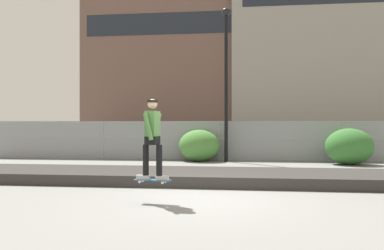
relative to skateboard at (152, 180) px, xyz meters
name	(u,v)px	position (x,y,z in m)	size (l,w,h in m)	color
ground_plane	(193,200)	(0.82, 0.49, -0.50)	(120.00, 120.00, 0.00)	slate
gravel_berm	(205,176)	(0.82, 3.35, -0.34)	(15.52, 2.71, 0.32)	#33302D
skateboard	(152,180)	(0.00, 0.00, 0.00)	(0.82, 0.32, 0.07)	#2D608C
skater	(152,134)	(0.00, 0.00, 1.00)	(0.73, 0.61, 1.73)	#B2ADA8
chain_fence	(218,141)	(0.82, 10.28, 0.43)	(22.43, 0.06, 1.85)	gray
street_lamp	(226,66)	(1.20, 9.83, 3.83)	(0.44, 0.44, 6.99)	black
parked_car_near	(126,140)	(-4.55, 13.50, 0.34)	(4.52, 2.20, 1.66)	silver
parked_car_mid	(232,140)	(1.37, 13.81, 0.34)	(4.40, 1.96, 1.66)	#566B4C
library_building	(183,57)	(-5.82, 44.28, 10.19)	(22.53, 15.01, 21.38)	brown
office_block	(354,34)	(15.51, 42.78, 12.27)	(29.44, 13.72, 25.55)	gray
shrub_left	(199,146)	(-0.04, 9.81, 0.23)	(1.88, 1.53, 1.45)	#477F38
shrub_center	(349,147)	(6.40, 9.10, 0.27)	(1.98, 1.62, 1.53)	#336B2D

